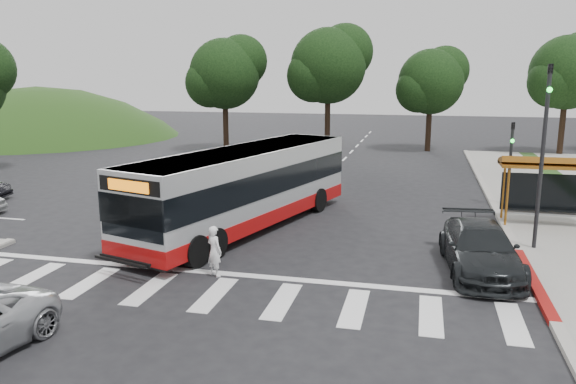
% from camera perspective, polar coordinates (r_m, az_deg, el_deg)
% --- Properties ---
extents(ground, '(140.00, 140.00, 0.00)m').
position_cam_1_polar(ground, '(20.84, -2.59, -5.31)').
color(ground, black).
rests_on(ground, ground).
extents(sidewalk_east, '(4.00, 40.00, 0.12)m').
position_cam_1_polar(sidewalk_east, '(28.33, 24.25, -1.62)').
color(sidewalk_east, gray).
rests_on(sidewalk_east, ground).
extents(curb_east, '(0.30, 40.00, 0.15)m').
position_cam_1_polar(curb_east, '(28.01, 20.23, -1.41)').
color(curb_east, '#9E9991').
rests_on(curb_east, ground).
extents(curb_east_red, '(0.32, 6.00, 0.15)m').
position_cam_1_polar(curb_east_red, '(18.49, 23.67, -8.36)').
color(curb_east_red, maroon).
rests_on(curb_east_red, ground).
extents(hillside_nw, '(44.00, 44.00, 10.00)m').
position_cam_1_polar(hillside_nw, '(62.15, -23.86, 5.17)').
color(hillside_nw, '#264315').
rests_on(hillside_nw, ground).
extents(crosswalk_ladder, '(18.00, 2.60, 0.01)m').
position_cam_1_polar(crosswalk_ladder, '(16.38, -7.51, -10.28)').
color(crosswalk_ladder, silver).
rests_on(crosswalk_ladder, ground).
extents(bus_shelter, '(4.20, 1.60, 2.86)m').
position_cam_1_polar(bus_shelter, '(25.08, 25.42, 1.99)').
color(bus_shelter, '#9E5E1A').
rests_on(bus_shelter, sidewalk_east).
extents(traffic_signal_ne_tall, '(0.18, 0.37, 6.50)m').
position_cam_1_polar(traffic_signal_ne_tall, '(21.13, 24.53, 4.62)').
color(traffic_signal_ne_tall, black).
rests_on(traffic_signal_ne_tall, ground).
extents(traffic_signal_ne_short, '(0.18, 0.37, 4.00)m').
position_cam_1_polar(traffic_signal_ne_short, '(28.15, 21.69, 3.52)').
color(traffic_signal_ne_short, black).
rests_on(traffic_signal_ne_short, ground).
extents(tree_ne_a, '(6.16, 5.74, 9.30)m').
position_cam_1_polar(tree_ne_a, '(48.35, 26.60, 10.92)').
color(tree_ne_a, black).
rests_on(tree_ne_a, parking_lot).
extents(tree_north_a, '(6.60, 6.15, 10.17)m').
position_cam_1_polar(tree_north_a, '(45.82, 4.23, 12.79)').
color(tree_north_a, black).
rests_on(tree_north_a, ground).
extents(tree_north_b, '(5.72, 5.33, 8.43)m').
position_cam_1_polar(tree_north_b, '(47.19, 14.40, 10.90)').
color(tree_north_b, black).
rests_on(tree_north_b, ground).
extents(tree_north_c, '(6.16, 5.74, 9.30)m').
position_cam_1_polar(tree_north_c, '(45.88, -6.34, 11.96)').
color(tree_north_c, black).
rests_on(tree_north_c, ground).
extents(transit_bus, '(6.14, 12.75, 3.23)m').
position_cam_1_polar(transit_bus, '(22.65, -4.34, 0.27)').
color(transit_bus, '#B9BCBE').
rests_on(transit_bus, ground).
extents(pedestrian, '(0.70, 0.63, 1.61)m').
position_cam_1_polar(pedestrian, '(17.57, -7.49, -5.96)').
color(pedestrian, white).
rests_on(pedestrian, ground).
extents(dark_sedan, '(2.59, 5.38, 1.51)m').
position_cam_1_polar(dark_sedan, '(18.83, 18.92, -5.45)').
color(dark_sedan, black).
rests_on(dark_sedan, ground).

